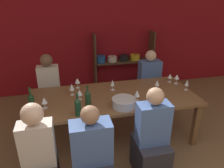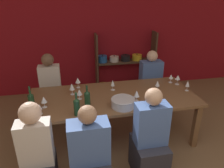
% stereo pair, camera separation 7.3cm
% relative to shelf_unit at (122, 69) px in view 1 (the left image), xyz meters
% --- Properties ---
extents(wall_back_red, '(8.80, 0.06, 2.70)m').
position_rel_shelf_unit_xyz_m(wall_back_red, '(-0.54, 0.20, 0.86)').
color(wall_back_red, maroon).
rests_on(wall_back_red, ground_plane).
extents(shelf_unit, '(1.36, 0.30, 1.33)m').
position_rel_shelf_unit_xyz_m(shelf_unit, '(0.00, 0.00, 0.00)').
color(shelf_unit, '#4C3828').
rests_on(shelf_unit, ground_plane).
extents(dining_table, '(2.45, 1.06, 0.74)m').
position_rel_shelf_unit_xyz_m(dining_table, '(-0.62, -1.77, 0.18)').
color(dining_table, brown).
rests_on(dining_table, ground_plane).
extents(mixing_bowl, '(0.32, 0.32, 0.12)m').
position_rel_shelf_unit_xyz_m(mixing_bowl, '(-0.56, -2.11, 0.32)').
color(mixing_bowl, '#B7BABC').
rests_on(mixing_bowl, dining_table).
extents(wine_bottle_green, '(0.08, 0.08, 0.30)m').
position_rel_shelf_unit_xyz_m(wine_bottle_green, '(-1.03, -1.99, 0.38)').
color(wine_bottle_green, '#19381E').
rests_on(wine_bottle_green, dining_table).
extents(wine_bottle_dark, '(0.08, 0.08, 0.31)m').
position_rel_shelf_unit_xyz_m(wine_bottle_dark, '(-1.76, -1.89, 0.37)').
color(wine_bottle_dark, '#19381E').
rests_on(wine_bottle_dark, dining_table).
extents(wine_bottle_amber, '(0.08, 0.08, 0.31)m').
position_rel_shelf_unit_xyz_m(wine_bottle_amber, '(-1.18, -2.20, 0.38)').
color(wine_bottle_amber, '#19381E').
rests_on(wine_bottle_amber, dining_table).
extents(wine_glass_empty_a, '(0.07, 0.07, 0.16)m').
position_rel_shelf_unit_xyz_m(wine_glass_empty_a, '(0.09, -1.71, 0.37)').
color(wine_glass_empty_a, white).
rests_on(wine_glass_empty_a, dining_table).
extents(wine_glass_white_a, '(0.08, 0.08, 0.18)m').
position_rel_shelf_unit_xyz_m(wine_glass_white_a, '(-1.22, -1.60, 0.38)').
color(wine_glass_white_a, white).
rests_on(wine_glass_white_a, dining_table).
extents(wine_glass_empty_b, '(0.08, 0.08, 0.15)m').
position_rel_shelf_unit_xyz_m(wine_glass_empty_b, '(-1.12, -1.77, 0.37)').
color(wine_glass_empty_b, white).
rests_on(wine_glass_empty_b, dining_table).
extents(wine_glass_white_b, '(0.08, 0.08, 0.16)m').
position_rel_shelf_unit_xyz_m(wine_glass_white_b, '(-0.33, -1.98, 0.37)').
color(wine_glass_white_b, white).
rests_on(wine_glass_white_b, dining_table).
extents(wine_glass_red_a, '(0.08, 0.08, 0.16)m').
position_rel_shelf_unit_xyz_m(wine_glass_red_a, '(0.51, -1.56, 0.38)').
color(wine_glass_red_a, white).
rests_on(wine_glass_red_a, dining_table).
extents(wine_glass_red_b, '(0.07, 0.07, 0.15)m').
position_rel_shelf_unit_xyz_m(wine_glass_red_b, '(0.43, -1.47, 0.36)').
color(wine_glass_red_b, white).
rests_on(wine_glass_red_b, dining_table).
extents(wine_glass_white_c, '(0.08, 0.08, 0.16)m').
position_rel_shelf_unit_xyz_m(wine_glass_white_c, '(-1.60, -1.91, 0.37)').
color(wine_glass_white_c, white).
rests_on(wine_glass_white_c, dining_table).
extents(wine_glass_red_c, '(0.06, 0.06, 0.14)m').
position_rel_shelf_unit_xyz_m(wine_glass_red_c, '(-1.64, -2.08, 0.35)').
color(wine_glass_red_c, white).
rests_on(wine_glass_red_c, dining_table).
extents(wine_glass_empty_c, '(0.06, 0.06, 0.17)m').
position_rel_shelf_unit_xyz_m(wine_glass_empty_c, '(0.54, -1.82, 0.37)').
color(wine_glass_empty_c, white).
rests_on(wine_glass_empty_c, dining_table).
extents(wine_glass_red_d, '(0.08, 0.08, 0.17)m').
position_rel_shelf_unit_xyz_m(wine_glass_red_d, '(-1.11, -1.36, 0.38)').
color(wine_glass_red_d, white).
rests_on(wine_glass_red_d, dining_table).
extents(wine_glass_red_e, '(0.07, 0.07, 0.17)m').
position_rel_shelf_unit_xyz_m(wine_glass_red_e, '(-0.59, -1.56, 0.37)').
color(wine_glass_red_e, white).
rests_on(wine_glass_red_e, dining_table).
extents(person_near_a, '(0.38, 0.48, 1.21)m').
position_rel_shelf_unit_xyz_m(person_near_a, '(-0.34, -2.59, -0.04)').
color(person_near_a, '#2D2D38').
rests_on(person_near_a, ground_plane).
extents(person_far_a, '(0.41, 0.51, 1.17)m').
position_rel_shelf_unit_xyz_m(person_far_a, '(0.28, -0.94, -0.06)').
color(person_far_a, '#2D2D38').
rests_on(person_far_a, ground_plane).
extents(person_near_b, '(0.44, 0.55, 1.14)m').
position_rel_shelf_unit_xyz_m(person_near_b, '(-1.09, -2.69, -0.08)').
color(person_near_b, '#2D2D38').
rests_on(person_near_b, ground_plane).
extents(person_far_b, '(0.36, 0.46, 1.20)m').
position_rel_shelf_unit_xyz_m(person_far_b, '(-1.58, -0.89, -0.04)').
color(person_far_b, '#2D2D38').
rests_on(person_far_b, ground_plane).
extents(person_near_c, '(0.36, 0.45, 1.19)m').
position_rel_shelf_unit_xyz_m(person_near_c, '(-1.65, -2.61, -0.03)').
color(person_near_c, '#2D2D38').
rests_on(person_near_c, ground_plane).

